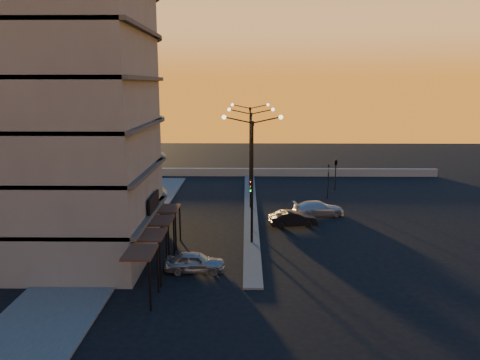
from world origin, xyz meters
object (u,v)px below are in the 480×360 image
car_hatchback (195,262)px  car_wagon (319,208)px  traffic_light_main (251,197)px  car_sedan (293,219)px  streetlamp_mid (251,150)px

car_hatchback → car_wagon: bearing=-37.4°
traffic_light_main → car_sedan: size_ratio=1.07×
car_sedan → car_wagon: car_wagon is taller
car_hatchback → car_wagon: 16.19m
traffic_light_main → car_wagon: traffic_light_main is taller
car_sedan → streetlamp_mid: bearing=21.0°
streetlamp_mid → car_sedan: bearing=-58.3°
traffic_light_main → car_hatchback: traffic_light_main is taller
streetlamp_mid → car_sedan: (3.47, -5.63, -4.94)m
traffic_light_main → car_hatchback: 9.26m
streetlamp_mid → car_wagon: (6.09, -2.40, -4.93)m
traffic_light_main → car_sedan: bearing=23.4°
traffic_light_main → car_sedan: traffic_light_main is taller
car_wagon → car_hatchback: bearing=133.7°
car_hatchback → car_sedan: bearing=-36.6°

